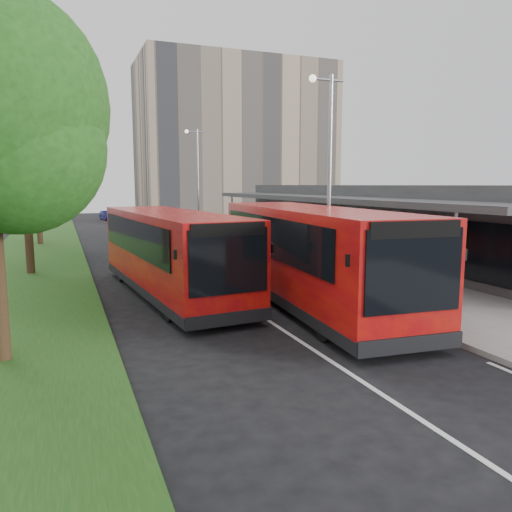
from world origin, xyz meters
The scene contains 17 objects.
ground centered at (0.00, 0.00, 0.00)m, with size 120.00×120.00×0.00m, color black.
pavement centered at (6.00, 20.00, 0.07)m, with size 5.00×80.00×0.15m, color slate.
grass_verge centered at (-7.00, 20.00, 0.05)m, with size 5.00×80.00×0.10m, color #1D4817.
lane_centre_line centered at (0.00, 15.00, 0.01)m, with size 0.12×70.00×0.01m, color silver.
kerb_dashes centered at (3.30, 19.00, 0.01)m, with size 0.12×56.00×0.01m.
office_block centered at (14.00, 42.00, 9.00)m, with size 22.00×12.00×18.00m, color tan.
station_building centered at (10.86, 8.00, 2.04)m, with size 7.70×26.00×4.00m.
tree_mid centered at (-7.01, 9.05, 5.76)m, with size 5.55×5.55×8.92m.
tree_far centered at (-7.01, 21.05, 5.62)m, with size 5.41×5.41×8.70m.
lamp_post_near centered at (4.12, 2.00, 4.72)m, with size 1.44×0.28×8.00m.
lamp_post_far centered at (4.12, 22.00, 4.72)m, with size 1.44×0.28×8.00m.
bus_main centered at (2.05, -0.64, 1.68)m, with size 3.73×11.71×3.27m.
bus_second centered at (-1.96, 2.63, 1.56)m, with size 3.68×10.96×3.05m.
litter_bin centered at (5.42, 9.33, 0.65)m, with size 0.56×0.56×1.00m, color #372416.
bollard centered at (4.86, 18.92, 0.58)m, with size 0.14×0.14×0.86m, color yellow.
car_near centered at (1.53, 36.95, 0.66)m, with size 1.55×3.86×1.32m, color #540C0C.
car_far centered at (-0.68, 44.46, 0.53)m, with size 1.12×3.22×1.06m, color navy.
Camera 1 is at (-5.60, -15.24, 4.02)m, focal length 35.00 mm.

